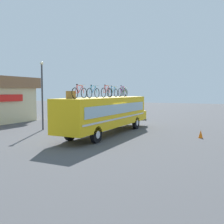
{
  "coord_description": "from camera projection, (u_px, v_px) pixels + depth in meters",
  "views": [
    {
      "loc": [
        -17.89,
        -9.22,
        3.29
      ],
      "look_at": [
        0.99,
        0.0,
        1.67
      ],
      "focal_mm": 41.77,
      "sensor_mm": 36.0,
      "label": 1
    }
  ],
  "objects": [
    {
      "name": "rooftop_bicycle_6",
      "position": [
        124.0,
        92.0,
        24.06
      ],
      "size": [
        1.73,
        0.44,
        0.88
      ],
      "color": "black",
      "rests_on": "bus"
    },
    {
      "name": "street_lamp",
      "position": [
        42.0,
        91.0,
        22.5
      ],
      "size": [
        0.29,
        0.29,
        5.9
      ],
      "color": "#38383D",
      "rests_on": "ground"
    },
    {
      "name": "traffic_cone",
      "position": [
        201.0,
        134.0,
        18.62
      ],
      "size": [
        0.31,
        0.31,
        0.57
      ],
      "primitive_type": "cone",
      "color": "orange",
      "rests_on": "ground"
    },
    {
      "name": "rooftop_bicycle_4",
      "position": [
        113.0,
        92.0,
        20.97
      ],
      "size": [
        1.76,
        0.44,
        0.92
      ],
      "color": "black",
      "rests_on": "bus"
    },
    {
      "name": "rooftop_bicycle_2",
      "position": [
        93.0,
        92.0,
        17.97
      ],
      "size": [
        1.72,
        0.44,
        0.92
      ],
      "color": "black",
      "rests_on": "bus"
    },
    {
      "name": "bus",
      "position": [
        107.0,
        112.0,
        20.34
      ],
      "size": [
        12.15,
        2.39,
        2.88
      ],
      "color": "yellow",
      "rests_on": "ground"
    },
    {
      "name": "rooftop_bicycle_3",
      "position": [
        106.0,
        92.0,
        19.38
      ],
      "size": [
        1.69,
        0.44,
        0.97
      ],
      "color": "black",
      "rests_on": "bus"
    },
    {
      "name": "rooftop_bicycle_5",
      "position": [
        122.0,
        92.0,
        22.36
      ],
      "size": [
        1.77,
        0.44,
        0.98
      ],
      "color": "black",
      "rests_on": "bus"
    },
    {
      "name": "ground_plane",
      "position": [
        106.0,
        134.0,
        20.32
      ],
      "size": [
        120.0,
        120.0,
        0.0
      ],
      "primitive_type": "plane",
      "color": "#4C4C4F"
    },
    {
      "name": "luggage_bag_1",
      "position": [
        71.0,
        95.0,
        16.02
      ],
      "size": [
        0.46,
        0.43,
        0.48
      ],
      "primitive_type": "cube",
      "color": "olive",
      "rests_on": "bus"
    },
    {
      "name": "rooftop_bicycle_1",
      "position": [
        79.0,
        93.0,
        16.48
      ],
      "size": [
        1.73,
        0.44,
        0.92
      ],
      "color": "black",
      "rests_on": "bus"
    }
  ]
}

